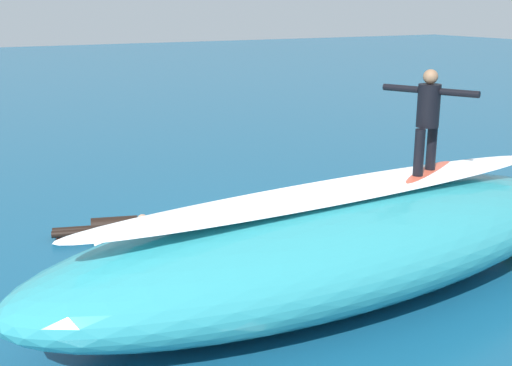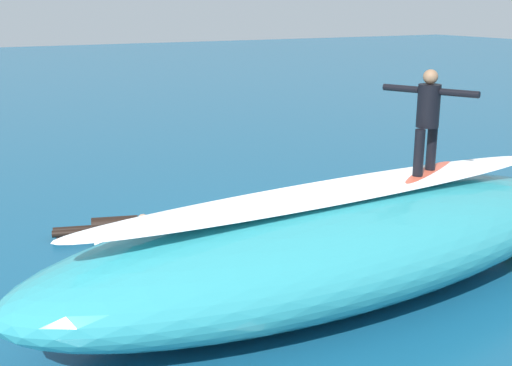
{
  "view_description": "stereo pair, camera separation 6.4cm",
  "coord_description": "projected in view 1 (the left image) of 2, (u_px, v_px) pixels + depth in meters",
  "views": [
    {
      "loc": [
        5.23,
        9.6,
        4.29
      ],
      "look_at": [
        0.08,
        0.0,
        1.26
      ],
      "focal_mm": 45.81,
      "sensor_mm": 36.0,
      "label": 1
    },
    {
      "loc": [
        5.17,
        9.63,
        4.29
      ],
      "look_at": [
        0.08,
        0.0,
        1.26
      ],
      "focal_mm": 45.81,
      "sensor_mm": 36.0,
      "label": 2
    }
  ],
  "objects": [
    {
      "name": "ground_plane",
      "position": [
        260.0,
        250.0,
        11.68
      ],
      "size": [
        120.0,
        120.0,
        0.0
      ],
      "primitive_type": "plane",
      "color": "#145175"
    },
    {
      "name": "wave_crest",
      "position": [
        338.0,
        243.0,
        9.8
      ],
      "size": [
        10.05,
        3.74,
        1.58
      ],
      "primitive_type": "ellipsoid",
      "rotation": [
        0.0,
        0.0,
        0.06
      ],
      "color": "teal",
      "rests_on": "ground_plane"
    },
    {
      "name": "wave_foam_lip",
      "position": [
        340.0,
        190.0,
        9.57
      ],
      "size": [
        8.45,
        1.61,
        0.08
      ],
      "primitive_type": "ellipsoid",
      "rotation": [
        0.0,
        0.0,
        0.06
      ],
      "color": "white",
      "rests_on": "wave_crest"
    },
    {
      "name": "surfboard_riding",
      "position": [
        424.0,
        175.0,
        10.43
      ],
      "size": [
        2.26,
        1.38,
        0.08
      ],
      "primitive_type": "ellipsoid",
      "rotation": [
        0.0,
        0.0,
        0.43
      ],
      "color": "#E0563D",
      "rests_on": "wave_crest"
    },
    {
      "name": "surfer_riding",
      "position": [
        428.0,
        113.0,
        10.17
      ],
      "size": [
        0.75,
        1.45,
        1.63
      ],
      "rotation": [
        0.0,
        0.0,
        0.43
      ],
      "color": "black",
      "rests_on": "surfboard_riding"
    },
    {
      "name": "surfboard_paddling",
      "position": [
        115.0,
        234.0,
        12.41
      ],
      "size": [
        2.24,
        1.14,
        0.07
      ],
      "primitive_type": "ellipsoid",
      "rotation": [
        0.0,
        0.0,
        2.86
      ],
      "color": "#E0563D",
      "rests_on": "ground_plane"
    },
    {
      "name": "surfer_paddling",
      "position": [
        107.0,
        226.0,
        12.33
      ],
      "size": [
        1.76,
        0.74,
        0.32
      ],
      "rotation": [
        0.0,
        0.0,
        2.86
      ],
      "color": "black",
      "rests_on": "surfboard_paddling"
    },
    {
      "name": "foam_patch_near",
      "position": [
        178.0,
        265.0,
        10.86
      ],
      "size": [
        1.12,
        1.1,
        0.12
      ],
      "primitive_type": "ellipsoid",
      "rotation": [
        0.0,
        0.0,
        0.47
      ],
      "color": "white",
      "rests_on": "ground_plane"
    },
    {
      "name": "foam_patch_mid",
      "position": [
        114.0,
        243.0,
        11.81
      ],
      "size": [
        0.85,
        0.88,
        0.16
      ],
      "primitive_type": "ellipsoid",
      "rotation": [
        0.0,
        0.0,
        1.84
      ],
      "color": "white",
      "rests_on": "ground_plane"
    }
  ]
}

